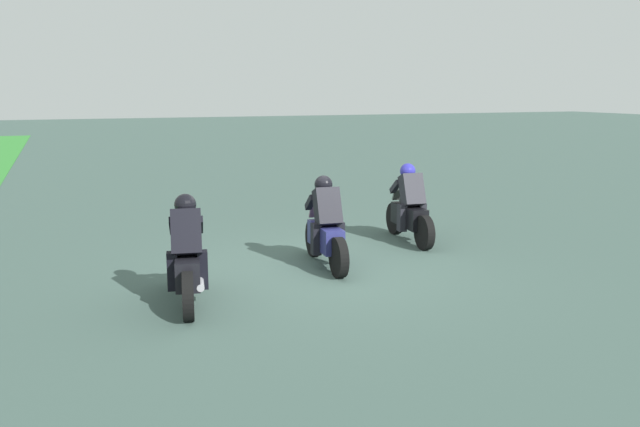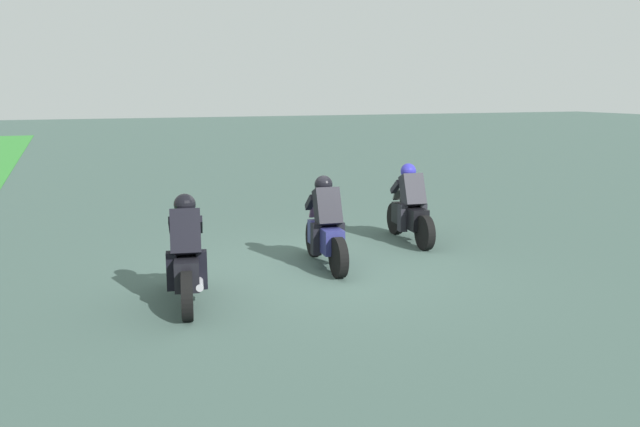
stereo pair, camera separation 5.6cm
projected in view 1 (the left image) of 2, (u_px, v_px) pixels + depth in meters
name	position (u px, v px, depth m)	size (l,w,h in m)	color
ground_plane	(323.00, 269.00, 10.72)	(120.00, 120.00, 0.00)	#3B524A
rider_lane_a	(409.00, 210.00, 12.56)	(2.04, 0.56, 1.51)	black
rider_lane_b	(326.00, 229.00, 10.79)	(2.04, 0.56, 1.51)	black
rider_lane_c	(187.00, 259.00, 8.90)	(2.03, 0.61, 1.51)	black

